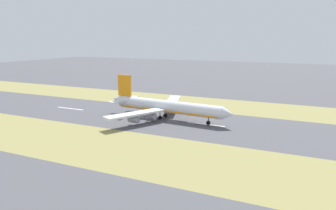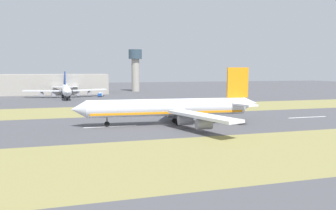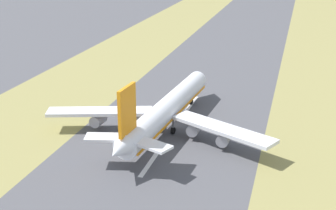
% 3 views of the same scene
% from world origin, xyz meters
% --- Properties ---
extents(ground_plane, '(800.00, 800.00, 0.00)m').
position_xyz_m(ground_plane, '(0.00, 0.00, 0.00)').
color(ground_plane, '#4C4C51').
extents(grass_median_west, '(40.00, 600.00, 0.01)m').
position_xyz_m(grass_median_west, '(-45.00, 0.00, 0.00)').
color(grass_median_west, olive).
rests_on(grass_median_west, ground).
extents(grass_median_east, '(40.00, 600.00, 0.01)m').
position_xyz_m(grass_median_east, '(45.00, 0.00, 0.00)').
color(grass_median_east, olive).
rests_on(grass_median_east, ground).
extents(centreline_dash_near, '(1.20, 18.00, 0.01)m').
position_xyz_m(centreline_dash_near, '(0.00, -63.52, 0.01)').
color(centreline_dash_near, silver).
rests_on(centreline_dash_near, ground).
extents(centreline_dash_mid, '(1.20, 18.00, 0.01)m').
position_xyz_m(centreline_dash_mid, '(0.00, -23.52, 0.01)').
color(centreline_dash_mid, silver).
rests_on(centreline_dash_mid, ground).
extents(centreline_dash_far, '(1.20, 18.00, 0.01)m').
position_xyz_m(centreline_dash_far, '(0.00, 16.48, 0.01)').
color(centreline_dash_far, silver).
rests_on(centreline_dash_far, ground).
extents(airplane_main_jet, '(63.94, 67.22, 20.20)m').
position_xyz_m(airplane_main_jet, '(-1.88, -5.42, 6.02)').
color(airplane_main_jet, silver).
rests_on(airplane_main_jet, ground).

